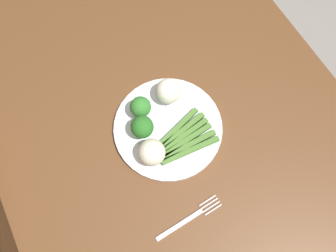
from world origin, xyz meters
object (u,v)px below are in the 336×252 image
object	(u,v)px
cauliflower_front_left	(168,91)
cauliflower_right	(152,152)
plate	(168,128)
broccoli_back_right	(142,127)
asparagus_bundle	(184,139)
fork	(189,219)
broccoli_left	(141,107)
dining_table	(183,154)

from	to	relation	value
cauliflower_front_left	cauliflower_right	world-z (taller)	same
plate	broccoli_back_right	size ratio (longest dim) A/B	4.05
asparagus_bundle	fork	bearing A→B (deg)	-122.04
broccoli_left	cauliflower_front_left	xyz separation A→B (m)	(-0.01, 0.08, -0.00)
broccoli_back_right	cauliflower_right	bearing A→B (deg)	-6.89
asparagus_bundle	cauliflower_front_left	world-z (taller)	cauliflower_front_left
plate	broccoli_back_right	bearing A→B (deg)	-104.25
cauliflower_front_left	asparagus_bundle	bearing A→B (deg)	-9.78
cauliflower_right	plate	bearing A→B (deg)	125.31
dining_table	fork	size ratio (longest dim) A/B	8.59
broccoli_back_right	cauliflower_right	world-z (taller)	broccoli_back_right
dining_table	asparagus_bundle	size ratio (longest dim) A/B	9.08
plate	broccoli_left	size ratio (longest dim) A/B	4.28
dining_table	cauliflower_front_left	world-z (taller)	cauliflower_front_left
fork	dining_table	bearing A→B (deg)	60.98
broccoli_left	plate	bearing A→B (deg)	32.72
dining_table	fork	distance (m)	0.20
asparagus_bundle	broccoli_back_right	distance (m)	0.11
dining_table	broccoli_back_right	distance (m)	0.18
dining_table	cauliflower_right	world-z (taller)	cauliflower_right
broccoli_back_right	cauliflower_front_left	bearing A→B (deg)	119.53
dining_table	broccoli_left	world-z (taller)	broccoli_left
broccoli_back_right	cauliflower_front_left	world-z (taller)	broccoli_back_right
asparagus_bundle	fork	xyz separation A→B (m)	(0.16, -0.08, -0.02)
asparagus_bundle	cauliflower_right	world-z (taller)	cauliflower_right
broccoli_back_right	broccoli_left	distance (m)	0.05
asparagus_bundle	dining_table	bearing A→B (deg)	-102.62
cauliflower_right	fork	xyz separation A→B (m)	(0.16, 0.01, -0.04)
plate	asparagus_bundle	xyz separation A→B (m)	(0.05, 0.02, 0.01)
fork	plate	bearing A→B (deg)	71.26
dining_table	asparagus_bundle	xyz separation A→B (m)	(-0.01, 0.00, 0.12)
cauliflower_front_left	fork	world-z (taller)	cauliflower_front_left
dining_table	plate	size ratio (longest dim) A/B	5.35
broccoli_back_right	fork	xyz separation A→B (m)	(0.23, 0.00, -0.05)
broccoli_back_right	broccoli_left	xyz separation A→B (m)	(-0.05, 0.02, -0.00)
broccoli_left	broccoli_back_right	bearing A→B (deg)	-21.75
broccoli_back_right	fork	bearing A→B (deg)	0.25
asparagus_bundle	cauliflower_right	distance (m)	0.09
plate	fork	world-z (taller)	plate
broccoli_left	cauliflower_front_left	distance (m)	0.08
broccoli_back_right	broccoli_left	bearing A→B (deg)	158.25
broccoli_left	asparagus_bundle	bearing A→B (deg)	27.86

